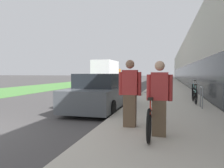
# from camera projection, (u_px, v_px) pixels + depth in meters

# --- Properties ---
(sidewalk_slab) EXTENTS (3.71, 70.00, 0.15)m
(sidewalk_slab) POSITION_uv_depth(u_px,v_px,m) (168.00, 86.00, 23.83)
(sidewalk_slab) COLOR #BCB5A5
(sidewalk_slab) RESTS_ON ground
(storefront_facade) EXTENTS (10.01, 70.00, 5.75)m
(storefront_facade) POSITION_uv_depth(u_px,v_px,m) (220.00, 63.00, 29.74)
(storefront_facade) COLOR #BCB7AD
(storefront_facade) RESTS_ON ground
(lawn_strip) EXTENTS (6.16, 70.00, 0.03)m
(lawn_strip) POSITION_uv_depth(u_px,v_px,m) (75.00, 83.00, 30.87)
(lawn_strip) COLOR #518E42
(lawn_strip) RESTS_ON ground
(tandem_bicycle) EXTENTS (0.52, 2.53, 0.88)m
(tandem_bicycle) POSITION_uv_depth(u_px,v_px,m) (152.00, 116.00, 5.18)
(tandem_bicycle) COLOR black
(tandem_bicycle) RESTS_ON sidewalk_slab
(person_rider) EXTENTS (0.56, 0.22, 1.66)m
(person_rider) POSITION_uv_depth(u_px,v_px,m) (159.00, 98.00, 4.81)
(person_rider) COLOR brown
(person_rider) RESTS_ON sidewalk_slab
(person_bystander) EXTENTS (0.59, 0.23, 1.73)m
(person_bystander) POSITION_uv_depth(u_px,v_px,m) (130.00, 93.00, 5.63)
(person_bystander) COLOR brown
(person_bystander) RESTS_ON sidewalk_slab
(bike_rack_hoop) EXTENTS (0.05, 0.60, 0.84)m
(bike_rack_hoop) POSITION_uv_depth(u_px,v_px,m) (201.00, 95.00, 8.69)
(bike_rack_hoop) COLOR gray
(bike_rack_hoop) RESTS_ON sidewalk_slab
(cruiser_bike_nearest) EXTENTS (0.52, 1.81, 0.89)m
(cruiser_bike_nearest) POSITION_uv_depth(u_px,v_px,m) (194.00, 95.00, 10.17)
(cruiser_bike_nearest) COLOR black
(cruiser_bike_nearest) RESTS_ON sidewalk_slab
(cruiser_bike_middle) EXTENTS (0.52, 1.92, 0.99)m
(cruiser_bike_middle) POSITION_uv_depth(u_px,v_px,m) (194.00, 90.00, 12.55)
(cruiser_bike_middle) COLOR black
(cruiser_bike_middle) RESTS_ON sidewalk_slab
(parked_sedan_curbside) EXTENTS (1.90, 4.46, 1.50)m
(parked_sedan_curbside) POSITION_uv_depth(u_px,v_px,m) (100.00, 93.00, 9.09)
(parked_sedan_curbside) COLOR #4C5156
(parked_sedan_curbside) RESTS_ON ground
(vintage_roadster_curbside) EXTENTS (1.70, 4.10, 0.96)m
(vintage_roadster_curbside) POSITION_uv_depth(u_px,v_px,m) (126.00, 89.00, 15.01)
(vintage_roadster_curbside) COLOR navy
(vintage_roadster_curbside) RESTS_ON ground
(moving_truck) EXTENTS (2.42, 6.83, 3.09)m
(moving_truck) POSITION_uv_depth(u_px,v_px,m) (107.00, 73.00, 28.67)
(moving_truck) COLOR orange
(moving_truck) RESTS_ON ground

